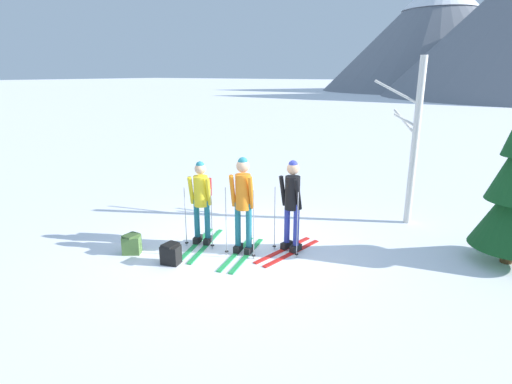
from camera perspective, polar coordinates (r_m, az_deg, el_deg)
ground_plane at (r=8.17m, az=-1.80°, el=-7.71°), size 400.00×400.00×0.00m
skier_in_yellow at (r=8.14m, az=-7.50°, el=-0.89°), size 0.80×1.74×1.68m
skier_in_orange at (r=7.60m, az=-1.82°, el=-1.22°), size 0.64×1.64×1.85m
skier_in_black at (r=7.75m, az=4.94°, el=-1.38°), size 0.62×1.65×1.77m
birch_tree_tall at (r=9.67m, az=20.88°, el=6.60°), size 1.05×0.30×3.65m
backpack_on_snow_front at (r=8.22m, az=-16.71°, el=-6.87°), size 0.40×0.37×0.38m
backpack_on_snow_beside at (r=7.63m, az=-11.63°, el=-8.32°), size 0.37×0.31×0.38m
mountain_ridge_distant at (r=76.91m, az=31.41°, el=19.96°), size 61.43×57.88×23.25m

